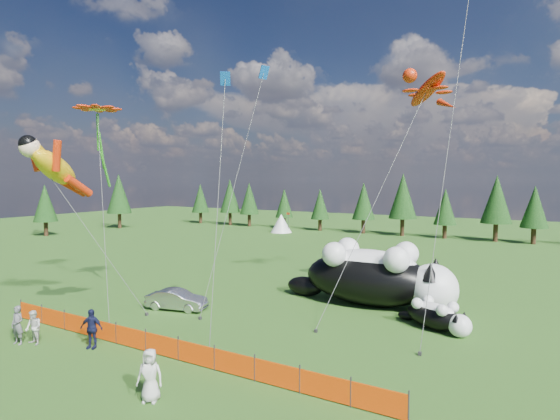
# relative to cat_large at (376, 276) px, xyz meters

# --- Properties ---
(ground) EXTENTS (160.00, 160.00, 0.00)m
(ground) POSITION_rel_cat_large_xyz_m (-6.02, -9.56, -1.92)
(ground) COLOR #133209
(ground) RESTS_ON ground
(safety_fence) EXTENTS (22.06, 0.06, 1.10)m
(safety_fence) POSITION_rel_cat_large_xyz_m (-6.02, -12.56, -1.42)
(safety_fence) COLOR #262626
(safety_fence) RESTS_ON ground
(tree_line) EXTENTS (90.00, 4.00, 8.00)m
(tree_line) POSITION_rel_cat_large_xyz_m (-6.02, 35.44, 2.08)
(tree_line) COLOR black
(tree_line) RESTS_ON ground
(festival_tents) EXTENTS (50.00, 3.20, 2.80)m
(festival_tents) POSITION_rel_cat_large_xyz_m (4.98, 30.44, -0.52)
(festival_tents) COLOR white
(festival_tents) RESTS_ON ground
(cat_large) EXTENTS (11.20, 4.02, 4.05)m
(cat_large) POSITION_rel_cat_large_xyz_m (0.00, 0.00, 0.00)
(cat_large) COLOR black
(cat_large) RESTS_ON ground
(cat_small) EXTENTS (4.13, 2.80, 1.59)m
(cat_small) POSITION_rel_cat_large_xyz_m (4.18, -2.76, -1.17)
(cat_small) COLOR black
(cat_small) RESTS_ON ground
(car) EXTENTS (3.97, 2.20, 1.24)m
(car) POSITION_rel_cat_large_xyz_m (-10.38, -6.86, -1.30)
(car) COLOR #B4B5B9
(car) RESTS_ON ground
(spectator_a) EXTENTS (0.75, 0.56, 1.88)m
(spectator_a) POSITION_rel_cat_large_xyz_m (-13.15, -14.93, -0.98)
(spectator_a) COLOR #57575C
(spectator_a) RESTS_ON ground
(spectator_b) EXTENTS (0.85, 0.55, 1.67)m
(spectator_b) POSITION_rel_cat_large_xyz_m (-12.41, -14.60, -1.09)
(spectator_b) COLOR beige
(spectator_b) RESTS_ON ground
(spectator_c) EXTENTS (1.24, 0.93, 1.89)m
(spectator_c) POSITION_rel_cat_large_xyz_m (-9.59, -13.50, -0.98)
(spectator_c) COLOR #141737
(spectator_c) RESTS_ON ground
(spectator_e) EXTENTS (1.11, 0.95, 1.92)m
(spectator_e) POSITION_rel_cat_large_xyz_m (-3.45, -15.73, -0.96)
(spectator_e) COLOR beige
(spectator_e) RESTS_ON ground
(superhero_kite) EXTENTS (5.89, 5.98, 11.01)m
(superhero_kite) POSITION_rel_cat_large_xyz_m (-14.34, -11.91, 6.67)
(superhero_kite) COLOR #E1A80B
(superhero_kite) RESTS_ON ground
(gecko_kite) EXTENTS (6.73, 11.42, 16.19)m
(gecko_kite) POSITION_rel_cat_large_xyz_m (2.49, 1.92, 11.64)
(gecko_kite) COLOR red
(gecko_kite) RESTS_ON ground
(flower_kite) EXTENTS (6.51, 5.13, 13.58)m
(flower_kite) POSITION_rel_cat_large_xyz_m (-16.05, -7.78, 10.43)
(flower_kite) COLOR red
(flower_kite) RESTS_ON ground
(diamond_kite_a) EXTENTS (1.58, 5.73, 15.91)m
(diamond_kite_a) POSITION_rel_cat_large_xyz_m (-6.72, -2.79, 12.32)
(diamond_kite_a) COLOR #0B51B1
(diamond_kite_a) RESTS_ON ground
(diamond_kite_c) EXTENTS (1.63, 3.29, 13.63)m
(diamond_kite_c) POSITION_rel_cat_large_xyz_m (-4.90, -9.19, 10.22)
(diamond_kite_c) COLOR #0B51B1
(diamond_kite_c) RESTS_ON ground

